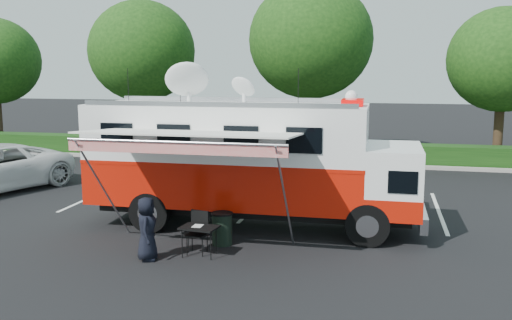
{
  "coord_description": "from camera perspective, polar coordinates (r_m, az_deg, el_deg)",
  "views": [
    {
      "loc": [
        3.62,
        -15.74,
        4.62
      ],
      "look_at": [
        0.0,
        0.5,
        1.9
      ],
      "focal_mm": 40.0,
      "sensor_mm": 36.0,
      "label": 1
    }
  ],
  "objects": [
    {
      "name": "folding_chair",
      "position": [
        14.46,
        -5.77,
        -6.79
      ],
      "size": [
        0.6,
        0.63,
        1.05
      ],
      "color": "black",
      "rests_on": "ground_plane"
    },
    {
      "name": "person",
      "position": [
        14.28,
        -10.76,
        -9.77
      ],
      "size": [
        0.67,
        0.86,
        1.55
      ],
      "primitive_type": "imported",
      "rotation": [
        0.0,
        0.0,
        1.82
      ],
      "color": "black",
      "rests_on": "ground_plane"
    },
    {
      "name": "back_border",
      "position": [
        28.75,
        7.74,
        9.97
      ],
      "size": [
        60.0,
        6.14,
        8.87
      ],
      "color": "#9E998E",
      "rests_on": "ground_plane"
    },
    {
      "name": "command_truck",
      "position": [
        16.38,
        -0.66,
        -0.05
      ],
      "size": [
        9.54,
        2.62,
        4.58
      ],
      "color": "black",
      "rests_on": "ground_plane"
    },
    {
      "name": "ground_plane",
      "position": [
        16.8,
        -0.37,
        -6.68
      ],
      "size": [
        120.0,
        120.0,
        0.0
      ],
      "primitive_type": "plane",
      "color": "black",
      "rests_on": "ground"
    },
    {
      "name": "trash_bin",
      "position": [
        15.09,
        -3.41,
        -6.85
      ],
      "size": [
        0.57,
        0.57,
        0.85
      ],
      "color": "black",
      "rests_on": "ground_plane"
    },
    {
      "name": "awning",
      "position": [
        13.89,
        -6.69,
        2.32
      ],
      "size": [
        5.21,
        2.69,
        3.14
      ],
      "color": "white",
      "rests_on": "ground_plane"
    },
    {
      "name": "stall_lines",
      "position": [
        19.73,
        0.16,
        -4.24
      ],
      "size": [
        24.12,
        5.5,
        0.01
      ],
      "color": "silver",
      "rests_on": "ground_plane"
    },
    {
      "name": "folding_table",
      "position": [
        14.15,
        -5.72,
        -6.82
      ],
      "size": [
        0.96,
        0.74,
        0.76
      ],
      "color": "black",
      "rests_on": "ground_plane"
    }
  ]
}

